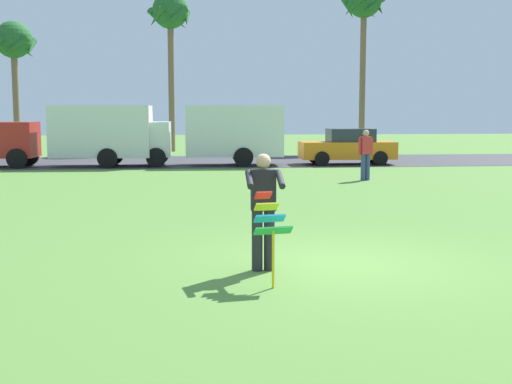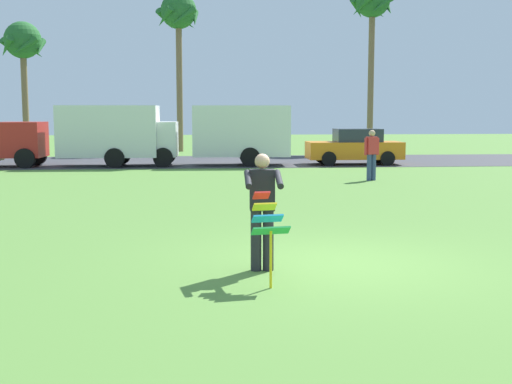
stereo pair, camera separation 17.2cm
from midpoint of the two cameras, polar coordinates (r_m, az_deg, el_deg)
ground_plane at (r=10.43m, az=6.29°, el=-6.08°), size 120.00×120.00×0.00m
road_strip at (r=31.85m, az=-2.12°, el=2.65°), size 120.00×8.00×0.01m
person_kite_flyer at (r=9.72m, az=0.13°, el=-1.30°), size 0.55×0.66×1.73m
kite_held at (r=8.92m, az=0.64°, el=-2.64°), size 0.53×0.68×1.25m
parked_truck_red_cab at (r=29.64m, az=-14.81°, el=4.84°), size 6.76×2.27×2.62m
parked_truck_white_box at (r=29.33m, az=-3.67°, el=5.03°), size 6.76×2.28×2.62m
parked_car_orange at (r=30.20m, az=7.70°, el=3.83°), size 4.21×1.86×1.60m
palm_tree_left_near at (r=41.26m, az=-20.16°, el=11.75°), size 2.58×2.71×7.50m
palm_tree_right_near at (r=40.51m, az=-7.47°, el=14.56°), size 2.58×2.71×9.29m
palm_tree_centre_far at (r=41.42m, az=9.10°, el=15.27°), size 2.58×2.71×10.00m
person_walker_near at (r=23.17m, az=9.16°, el=3.30°), size 0.55×0.31×1.73m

